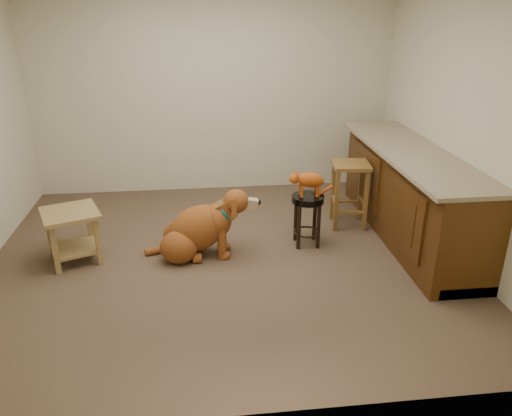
{
  "coord_description": "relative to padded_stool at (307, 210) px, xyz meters",
  "views": [
    {
      "loc": [
        -0.2,
        -4.3,
        2.33
      ],
      "look_at": [
        0.32,
        0.16,
        0.45
      ],
      "focal_mm": 35.0,
      "sensor_mm": 36.0,
      "label": 1
    }
  ],
  "objects": [
    {
      "name": "padded_stool",
      "position": [
        0.0,
        0.0,
        0.0
      ],
      "size": [
        0.32,
        0.32,
        0.53
      ],
      "rotation": [
        0.0,
        0.0,
        -0.03
      ],
      "color": "black",
      "rests_on": "ground"
    },
    {
      "name": "golden_retriever",
      "position": [
        -1.09,
        -0.11,
        -0.11
      ],
      "size": [
        1.15,
        0.58,
        0.73
      ],
      "rotation": [
        0.0,
        0.0,
        -0.07
      ],
      "color": "brown",
      "rests_on": "ground"
    },
    {
      "name": "side_table",
      "position": [
        -2.28,
        -0.08,
        -0.04
      ],
      "size": [
        0.64,
        0.64,
        0.51
      ],
      "rotation": [
        0.0,
        0.0,
        0.37
      ],
      "color": "olive",
      "rests_on": "ground"
    },
    {
      "name": "room_shell",
      "position": [
        -0.85,
        -0.22,
        1.3
      ],
      "size": [
        4.54,
        4.04,
        2.62
      ],
      "color": "beige",
      "rests_on": "ground"
    },
    {
      "name": "cabinet_run",
      "position": [
        1.1,
        0.08,
        0.06
      ],
      "size": [
        0.7,
        2.56,
        0.94
      ],
      "color": "#4B2A0D",
      "rests_on": "ground"
    },
    {
      "name": "wood_stool",
      "position": [
        0.55,
        0.42,
        -0.0
      ],
      "size": [
        0.43,
        0.43,
        0.72
      ],
      "rotation": [
        0.0,
        0.0,
        -0.12
      ],
      "color": "brown",
      "rests_on": "ground"
    },
    {
      "name": "tabby_kitten",
      "position": [
        -0.01,
        0.0,
        0.32
      ],
      "size": [
        0.48,
        0.17,
        0.3
      ],
      "rotation": [
        0.0,
        0.0,
        -0.03
      ],
      "color": "#A74310",
      "rests_on": "padded_stool"
    },
    {
      "name": "floor",
      "position": [
        -0.85,
        -0.22,
        -0.38
      ],
      "size": [
        4.5,
        4.0,
        0.01
      ],
      "primitive_type": "cube",
      "color": "brown",
      "rests_on": "ground"
    }
  ]
}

